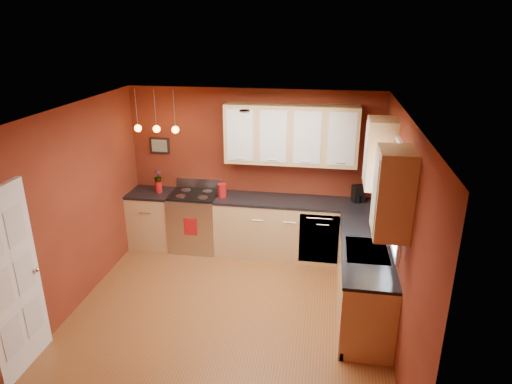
% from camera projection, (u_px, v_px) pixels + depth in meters
% --- Properties ---
extents(floor, '(4.20, 4.20, 0.00)m').
position_uv_depth(floor, '(227.00, 316.00, 5.85)').
color(floor, brown).
rests_on(floor, ground).
extents(ceiling, '(4.00, 4.20, 0.02)m').
position_uv_depth(ceiling, '(221.00, 115.00, 4.93)').
color(ceiling, white).
rests_on(ceiling, wall_back).
extents(wall_back, '(4.00, 0.02, 2.60)m').
position_uv_depth(wall_back, '(254.00, 170.00, 7.33)').
color(wall_back, maroon).
rests_on(wall_back, floor).
extents(wall_front, '(4.00, 0.02, 2.60)m').
position_uv_depth(wall_front, '(162.00, 338.00, 3.45)').
color(wall_front, maroon).
rests_on(wall_front, floor).
extents(wall_left, '(0.02, 4.20, 2.60)m').
position_uv_depth(wall_left, '(68.00, 213.00, 5.69)').
color(wall_left, maroon).
rests_on(wall_left, floor).
extents(wall_right, '(0.02, 4.20, 2.60)m').
position_uv_depth(wall_right, '(399.00, 236.00, 5.09)').
color(wall_right, maroon).
rests_on(wall_right, floor).
extents(base_cabinets_back_left, '(0.70, 0.60, 0.90)m').
position_uv_depth(base_cabinets_back_left, '(153.00, 219.00, 7.60)').
color(base_cabinets_back_left, tan).
rests_on(base_cabinets_back_left, floor).
extents(base_cabinets_back_right, '(2.54, 0.60, 0.90)m').
position_uv_depth(base_cabinets_back_right, '(296.00, 229.00, 7.24)').
color(base_cabinets_back_right, tan).
rests_on(base_cabinets_back_right, floor).
extents(base_cabinets_right, '(0.60, 2.10, 0.90)m').
position_uv_depth(base_cabinets_right, '(363.00, 279.00, 5.85)').
color(base_cabinets_right, tan).
rests_on(base_cabinets_right, floor).
extents(counter_back_left, '(0.70, 0.62, 0.04)m').
position_uv_depth(counter_back_left, '(151.00, 193.00, 7.43)').
color(counter_back_left, black).
rests_on(counter_back_left, base_cabinets_back_left).
extents(counter_back_right, '(2.54, 0.62, 0.04)m').
position_uv_depth(counter_back_right, '(297.00, 202.00, 7.08)').
color(counter_back_right, black).
rests_on(counter_back_right, base_cabinets_back_right).
extents(counter_right, '(0.62, 2.10, 0.04)m').
position_uv_depth(counter_right, '(366.00, 246.00, 5.68)').
color(counter_right, black).
rests_on(counter_right, base_cabinets_right).
extents(gas_range, '(0.76, 0.64, 1.11)m').
position_uv_depth(gas_range, '(196.00, 220.00, 7.48)').
color(gas_range, '#B0B1B5').
rests_on(gas_range, floor).
extents(dishwasher_front, '(0.60, 0.02, 0.80)m').
position_uv_depth(dishwasher_front, '(319.00, 239.00, 6.92)').
color(dishwasher_front, '#B0B1B5').
rests_on(dishwasher_front, base_cabinets_back_right).
extents(sink, '(0.50, 0.70, 0.33)m').
position_uv_depth(sink, '(367.00, 252.00, 5.54)').
color(sink, gray).
rests_on(sink, counter_right).
extents(window, '(0.06, 1.02, 1.22)m').
position_uv_depth(window, '(397.00, 194.00, 5.23)').
color(window, white).
rests_on(window, wall_right).
extents(door_left_wall, '(0.12, 0.82, 2.05)m').
position_uv_depth(door_left_wall, '(11.00, 283.00, 4.67)').
color(door_left_wall, white).
rests_on(door_left_wall, floor).
extents(upper_cabinets_back, '(2.00, 0.35, 0.90)m').
position_uv_depth(upper_cabinets_back, '(291.00, 135.00, 6.85)').
color(upper_cabinets_back, tan).
rests_on(upper_cabinets_back, wall_back).
extents(upper_cabinets_right, '(0.35, 1.95, 0.90)m').
position_uv_depth(upper_cabinets_right, '(386.00, 171.00, 5.19)').
color(upper_cabinets_right, tan).
rests_on(upper_cabinets_right, wall_right).
extents(wall_picture, '(0.32, 0.03, 0.26)m').
position_uv_depth(wall_picture, '(160.00, 145.00, 7.42)').
color(wall_picture, black).
rests_on(wall_picture, wall_back).
extents(pendant_lights, '(0.71, 0.11, 0.66)m').
position_uv_depth(pendant_lights, '(157.00, 128.00, 6.98)').
color(pendant_lights, gray).
rests_on(pendant_lights, ceiling).
extents(red_canister, '(0.15, 0.15, 0.22)m').
position_uv_depth(red_canister, '(222.00, 190.00, 7.17)').
color(red_canister, '#A61114').
rests_on(red_canister, counter_back_right).
extents(red_vase, '(0.11, 0.11, 0.18)m').
position_uv_depth(red_vase, '(159.00, 187.00, 7.38)').
color(red_vase, '#A61114').
rests_on(red_vase, counter_back_left).
extents(flowers, '(0.13, 0.13, 0.22)m').
position_uv_depth(flowers, '(158.00, 176.00, 7.32)').
color(flowers, '#A61114').
rests_on(flowers, red_vase).
extents(coffee_maker, '(0.22, 0.22, 0.26)m').
position_uv_depth(coffee_maker, '(358.00, 194.00, 6.99)').
color(coffee_maker, black).
rests_on(coffee_maker, counter_back_right).
extents(soap_pump, '(0.10, 0.10, 0.21)m').
position_uv_depth(soap_pump, '(390.00, 246.00, 5.41)').
color(soap_pump, white).
rests_on(soap_pump, counter_right).
extents(dish_towel, '(0.21, 0.01, 0.29)m').
position_uv_depth(dish_towel, '(190.00, 227.00, 7.16)').
color(dish_towel, '#A61114').
rests_on(dish_towel, gas_range).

